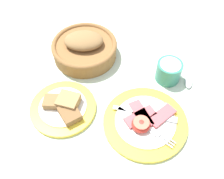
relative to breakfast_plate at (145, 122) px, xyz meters
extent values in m
plane|color=#B7CCB7|center=(-0.08, -0.02, -0.01)|extent=(3.00, 3.00, 0.00)
cylinder|color=yellow|center=(0.00, 0.00, 0.00)|extent=(0.24, 0.24, 0.01)
cylinder|color=silver|center=(0.00, 0.00, 0.00)|extent=(0.17, 0.17, 0.00)
cube|color=#BC5156|center=(0.04, 0.03, 0.01)|extent=(0.08, 0.09, 0.01)
cube|color=beige|center=(0.03, 0.04, 0.01)|extent=(0.05, 0.07, 0.01)
cube|color=#BC5156|center=(-0.02, 0.01, 0.01)|extent=(0.09, 0.09, 0.01)
cube|color=beige|center=(-0.03, 0.00, 0.01)|extent=(0.07, 0.07, 0.01)
cube|color=#BC5156|center=(-0.02, 0.01, 0.01)|extent=(0.09, 0.09, 0.01)
cube|color=beige|center=(-0.03, 0.02, 0.01)|extent=(0.07, 0.07, 0.01)
ellipsoid|color=red|center=(-0.01, -0.02, 0.02)|extent=(0.05, 0.05, 0.03)
cylinder|color=#DB664C|center=(-0.01, -0.02, 0.03)|extent=(0.04, 0.04, 0.00)
cube|color=silver|center=(-0.03, 0.00, 0.01)|extent=(0.10, 0.05, 0.00)
cube|color=silver|center=(0.03, -0.03, 0.01)|extent=(0.03, 0.02, 0.00)
cube|color=silver|center=(0.07, -0.05, 0.01)|extent=(0.04, 0.02, 0.00)
cube|color=silver|center=(0.07, -0.04, 0.01)|extent=(0.04, 0.02, 0.00)
cube|color=silver|center=(0.07, -0.04, 0.01)|extent=(0.04, 0.02, 0.00)
cube|color=silver|center=(-0.04, 0.02, 0.01)|extent=(0.11, 0.02, 0.00)
cube|color=#9EA0A5|center=(0.05, 0.02, 0.01)|extent=(0.08, 0.02, 0.00)
cylinder|color=yellow|center=(-0.24, -0.02, 0.00)|extent=(0.19, 0.19, 0.01)
cylinder|color=silver|center=(-0.24, -0.02, 0.00)|extent=(0.14, 0.14, 0.00)
cube|color=brown|center=(-0.21, -0.05, 0.02)|extent=(0.08, 0.08, 0.02)
cube|color=olive|center=(-0.27, -0.02, 0.02)|extent=(0.07, 0.06, 0.02)
cube|color=#9E7A4C|center=(-0.23, -0.01, 0.02)|extent=(0.06, 0.05, 0.03)
cylinder|color=#337F6B|center=(0.03, 0.19, 0.02)|extent=(0.08, 0.08, 0.07)
cylinder|color=white|center=(0.03, 0.19, 0.05)|extent=(0.06, 0.06, 0.01)
cylinder|color=brown|center=(-0.26, 0.20, 0.01)|extent=(0.21, 0.21, 0.05)
torus|color=brown|center=(-0.26, 0.20, 0.04)|extent=(0.22, 0.22, 0.02)
ellipsoid|color=olive|center=(-0.26, 0.20, 0.06)|extent=(0.15, 0.12, 0.04)
cube|color=silver|center=(-0.05, 0.26, -0.01)|extent=(0.08, 0.09, 0.01)
ellipsoid|color=silver|center=(0.01, 0.17, 0.00)|extent=(0.06, 0.07, 0.01)
cube|color=silver|center=(0.11, 0.09, -0.01)|extent=(0.02, 0.11, 0.01)
ellipsoid|color=silver|center=(0.10, 0.19, 0.00)|extent=(0.03, 0.07, 0.01)
camera|label=1|loc=(0.02, -0.38, 0.64)|focal=42.00mm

